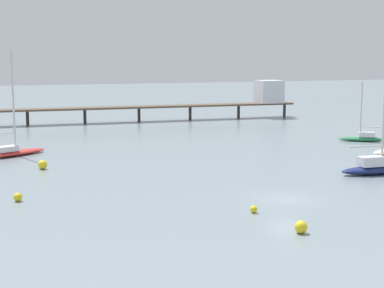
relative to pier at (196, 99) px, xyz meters
name	(u,v)px	position (x,y,z in m)	size (l,w,h in m)	color
ground_plane	(285,199)	(-14.65, -56.45, -3.55)	(400.00, 400.00, 0.00)	gray
pier	(196,99)	(0.00, 0.00, 0.00)	(65.76, 6.81, 6.68)	brown
sailboat_navy	(377,166)	(-1.81, -51.00, -2.81)	(7.67, 2.54, 11.12)	navy
sailboat_red	(11,150)	(-32.84, -28.30, -2.91)	(8.24, 5.70, 11.61)	red
sailboat_green	(363,137)	(10.57, -32.62, -2.98)	(6.00, 4.45, 7.79)	#287F4C
mooring_buoy_inner	(254,209)	(-18.79, -59.29, -3.29)	(0.52, 0.52, 0.52)	yellow
mooring_buoy_mid	(43,165)	(-30.58, -37.46, -3.11)	(0.89, 0.89, 0.89)	yellow
mooring_buoy_near	(301,227)	(-18.27, -64.67, -3.15)	(0.80, 0.80, 0.80)	yellow
mooring_buoy_outer	(18,197)	(-33.90, -49.97, -3.22)	(0.66, 0.66, 0.66)	yellow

